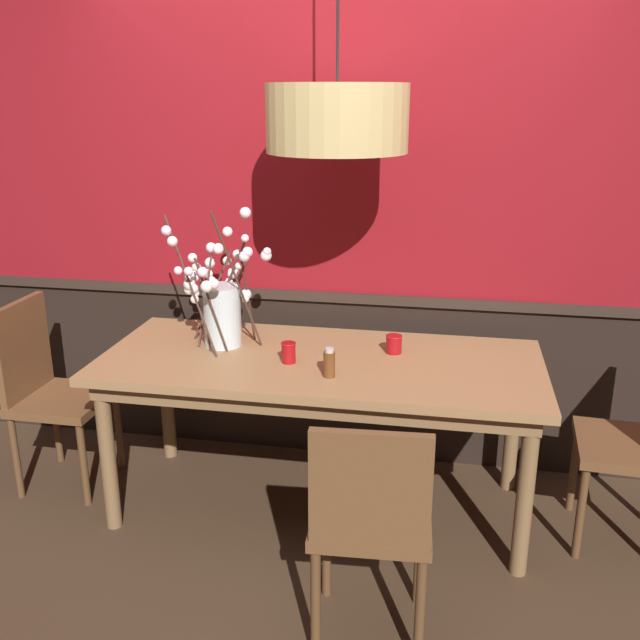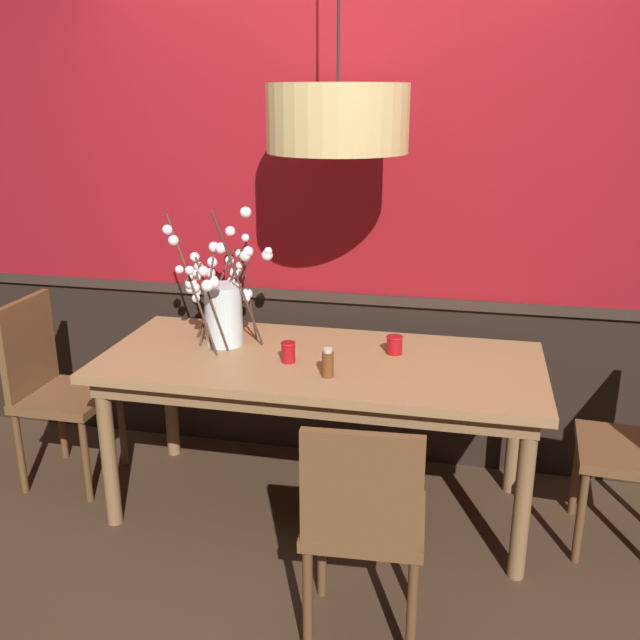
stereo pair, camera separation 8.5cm
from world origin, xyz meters
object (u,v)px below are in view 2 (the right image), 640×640
Objects in this scene: chair_far_side_left at (297,342)px; candle_holder_nearer_edge at (288,352)px; chair_head_west_end at (52,382)px; vase_with_blossoms at (222,304)px; chair_near_side_right at (363,519)px; pendant_lamp at (338,118)px; chair_far_side_right at (404,347)px; dining_table at (320,375)px; candle_holder_nearer_center at (394,345)px; condiment_bottle at (328,363)px.

chair_far_side_left is 9.99× the size of candle_holder_nearer_edge.
chair_head_west_end is 1.40× the size of vase_with_blossoms.
pendant_lamp is at bearing 106.78° from chair_near_side_right.
pendant_lamp reaches higher than chair_far_side_right.
chair_far_side_left is at bearing 110.90° from dining_table.
chair_far_side_left is at bearing 111.36° from chair_near_side_right.
vase_with_blossoms reaches higher than dining_table.
chair_far_side_left is 11.02× the size of candle_holder_nearer_center.
candle_holder_nearer_center is (0.32, 0.13, 0.13)m from dining_table.
chair_near_side_right is 1.31× the size of vase_with_blossoms.
chair_near_side_right reaches higher than condiment_bottle.
vase_with_blossoms is (-0.83, 0.93, 0.44)m from chair_near_side_right.
chair_far_side_left is (-0.31, 0.82, -0.15)m from dining_table.
chair_far_side_left is 1.37× the size of vase_with_blossoms.
chair_near_side_right is 1.01m from candle_holder_nearer_center.
dining_table is at bearing -121.57° from pendant_lamp.
vase_with_blossoms is at bearing -177.58° from candle_holder_nearer_center.
chair_near_side_right is at bearing -68.64° from chair_far_side_left.
pendant_lamp is (-0.28, 0.93, 1.29)m from chair_near_side_right.
chair_far_side_left reaches higher than candle_holder_nearer_center.
chair_far_side_right is at bearing 64.47° from candle_holder_nearer_edge.
chair_head_west_end is at bearing -179.45° from dining_table.
candle_holder_nearer_edge reaches higher than candle_holder_nearer_center.
dining_table is 0.20m from candle_holder_nearer_edge.
condiment_bottle is (0.39, -1.03, 0.30)m from chair_far_side_left.
chair_head_west_end is at bearing 172.31° from condiment_bottle.
chair_near_side_right is at bearing -73.22° from pendant_lamp.
chair_far_side_left is at bearing -179.99° from chair_far_side_right.
pendant_lamp is at bearing -0.43° from vase_with_blossoms.
chair_head_west_end is at bearing -175.20° from candle_holder_nearer_center.
chair_near_side_right is 1.61m from pendant_lamp.
pendant_lamp reaches higher than dining_table.
dining_table is 1.13m from pendant_lamp.
pendant_lamp is at bearing -171.79° from candle_holder_nearer_center.
vase_with_blossoms reaches higher than chair_head_west_end.
vase_with_blossoms is 0.66m from condiment_bottle.
condiment_bottle is (-0.26, 0.63, 0.31)m from chair_near_side_right.
chair_far_side_right is 1.05× the size of chair_far_side_left.
chair_far_side_right reaches higher than dining_table.
chair_far_side_right is 1.48m from pendant_lamp.
vase_with_blossoms is at bearing 152.00° from condiment_bottle.
chair_far_side_left is (-0.62, -0.00, -0.02)m from chair_far_side_right.
chair_far_side_right is 1.03× the size of chair_head_west_end.
chair_far_side_left is (1.05, 0.84, 0.00)m from chair_head_west_end.
chair_head_west_end is at bearing -175.84° from pendant_lamp.
chair_head_west_end is (-1.70, 0.82, 0.01)m from chair_near_side_right.
chair_far_side_right reaches higher than chair_head_west_end.
chair_near_side_right is 0.94× the size of chair_head_west_end.
pendant_lamp is (-0.25, -0.73, 1.26)m from chair_far_side_right.
chair_far_side_right reaches higher than chair_near_side_right.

